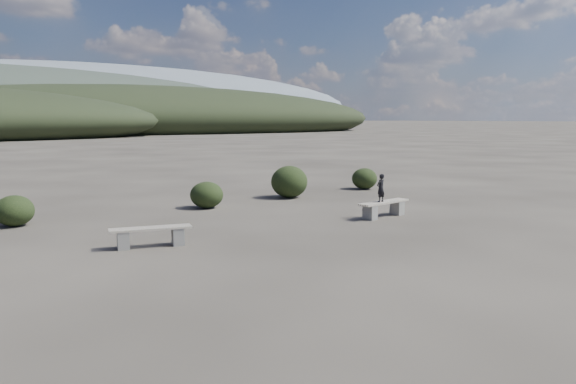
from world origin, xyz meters
TOP-DOWN VIEW (x-y plane):
  - ground at (0.00, 0.00)m, footprint 1200.00×1200.00m
  - bench_left at (-2.98, 3.82)m, footprint 1.98×0.85m
  - bench_right at (4.57, 3.76)m, footprint 2.04×0.68m
  - seated_person at (4.40, 3.73)m, footprint 0.35×0.27m
  - shrub_a at (-5.30, 8.56)m, footprint 1.09×1.09m
  - shrub_c at (0.73, 8.49)m, footprint 1.15×1.15m
  - shrub_d at (4.54, 9.04)m, footprint 1.43×1.43m
  - shrub_e at (8.78, 9.44)m, footprint 1.11×1.11m

SIDE VIEW (x-z plane):
  - ground at x=0.00m, z-range 0.00..0.00m
  - bench_left at x=-2.98m, z-range 0.05..0.54m
  - bench_right at x=4.57m, z-range 0.05..0.55m
  - shrub_a at x=-5.30m, z-range 0.00..0.90m
  - shrub_c at x=0.73m, z-range 0.00..0.92m
  - shrub_e at x=8.78m, z-range 0.00..0.92m
  - shrub_d at x=4.54m, z-range 0.00..1.25m
  - seated_person at x=4.40m, z-range 0.50..1.37m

